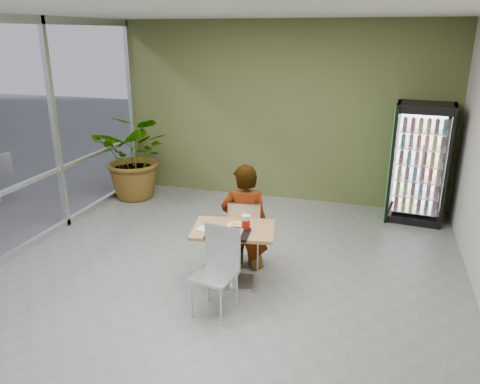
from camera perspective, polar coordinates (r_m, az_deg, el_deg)
name	(u,v)px	position (r m, az deg, el deg)	size (l,w,h in m)	color
ground	(217,288)	(5.86, -2.76, -11.60)	(7.00, 7.00, 0.00)	slate
room_envelope	(215,162)	(5.23, -3.04, 3.67)	(6.00, 7.00, 3.20)	beige
dining_table	(234,244)	(5.70, -0.78, -6.39)	(1.08, 0.84, 0.75)	#AB7D49
chair_far	(245,229)	(6.09, 0.60, -4.56)	(0.47, 0.48, 0.93)	silver
chair_near	(218,263)	(5.20, -2.66, -8.63)	(0.50, 0.50, 0.97)	silver
seated_woman	(245,227)	(6.14, 0.58, -4.29)	(0.63, 0.41, 1.71)	black
pizza_plate	(237,224)	(5.68, -0.42, -3.96)	(0.31, 0.32, 0.03)	silver
soda_cup	(246,223)	(5.53, 0.73, -3.79)	(0.10, 0.10, 0.18)	silver
napkin_stack	(203,229)	(5.58, -4.53, -4.54)	(0.14, 0.14, 0.02)	silver
cafeteria_tray	(228,234)	(5.43, -1.48, -5.08)	(0.49, 0.36, 0.03)	black
beverage_fridge	(420,163)	(8.11, 21.06, 3.28)	(0.95, 0.76, 1.93)	black
potted_plant	(136,156)	(8.88, -12.51, 4.30)	(1.44, 1.25, 1.60)	#285F26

